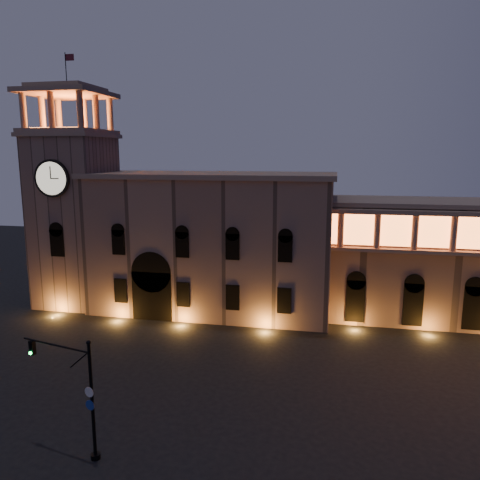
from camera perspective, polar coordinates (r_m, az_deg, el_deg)
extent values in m
plane|color=black|center=(42.37, -8.53, -17.69)|extent=(160.00, 160.00, 0.00)
cube|color=#876558|center=(60.09, -3.40, -0.52)|extent=(30.00, 12.00, 17.00)
cube|color=gray|center=(59.06, -3.49, 7.89)|extent=(30.80, 12.80, 0.60)
cube|color=black|center=(58.29, -10.47, -6.60)|extent=(5.00, 1.40, 6.00)
cylinder|color=black|center=(57.50, -10.57, -3.74)|extent=(5.00, 1.40, 5.00)
cube|color=orange|center=(58.18, -10.53, -6.84)|extent=(4.20, 0.20, 5.00)
cube|color=#876558|center=(65.98, -19.39, 2.08)|extent=(9.00, 9.00, 22.00)
cube|color=gray|center=(65.42, -20.00, 11.87)|extent=(9.80, 9.80, 0.50)
cylinder|color=black|center=(61.48, -21.96, 6.98)|extent=(4.60, 0.35, 4.60)
cylinder|color=beige|center=(61.37, -22.04, 6.97)|extent=(4.00, 0.12, 4.00)
cube|color=gray|center=(65.44, -20.02, 12.31)|extent=(9.40, 9.40, 0.50)
cube|color=orange|center=(65.46, -20.04, 12.57)|extent=(6.80, 6.80, 0.15)
cylinder|color=gray|center=(64.51, -24.93, 14.11)|extent=(0.76, 0.76, 4.20)
cylinder|color=gray|center=(62.38, -22.03, 14.48)|extent=(0.76, 0.76, 4.20)
cylinder|color=gray|center=(60.41, -18.91, 14.83)|extent=(0.76, 0.76, 4.20)
cylinder|color=gray|center=(70.80, -21.21, 13.95)|extent=(0.76, 0.76, 4.20)
cylinder|color=gray|center=(68.86, -18.46, 14.24)|extent=(0.76, 0.76, 4.20)
cylinder|color=gray|center=(67.08, -15.55, 14.50)|extent=(0.76, 0.76, 4.20)
cylinder|color=gray|center=(67.62, -22.98, 14.04)|extent=(0.76, 0.76, 4.20)
cylinder|color=gray|center=(63.72, -17.14, 14.66)|extent=(0.76, 0.76, 4.20)
cube|color=gray|center=(65.82, -20.29, 16.44)|extent=(9.80, 9.80, 0.60)
cube|color=gray|center=(65.90, -20.32, 16.95)|extent=(7.50, 7.50, 0.60)
cylinder|color=black|center=(66.22, -20.46, 18.93)|extent=(0.10, 0.10, 4.00)
plane|color=#511723|center=(66.16, -20.07, 20.19)|extent=(1.20, 0.00, 1.20)
cylinder|color=gray|center=(54.16, 12.17, 1.28)|extent=(0.70, 0.70, 4.00)
cylinder|color=gray|center=(54.37, 16.39, 1.12)|extent=(0.70, 0.70, 4.00)
cylinder|color=gray|center=(54.86, 20.55, 0.96)|extent=(0.70, 0.70, 4.00)
cylinder|color=gray|center=(55.64, 24.62, 0.80)|extent=(0.70, 0.70, 4.00)
cylinder|color=black|center=(33.46, -17.56, -18.38)|extent=(0.23, 0.23, 8.04)
cylinder|color=black|center=(35.44, -17.19, -23.86)|extent=(0.64, 0.64, 0.34)
sphere|color=black|center=(31.71, -17.98, -11.80)|extent=(0.32, 0.32, 0.32)
cylinder|color=black|center=(33.88, -21.57, -11.83)|extent=(5.62, 1.46, 0.14)
cube|color=black|center=(35.62, -23.99, -11.90)|extent=(0.41, 0.39, 0.98)
cylinder|color=#0CE53F|center=(35.63, -24.18, -12.46)|extent=(0.22, 0.14, 0.21)
cylinder|color=silver|center=(33.02, -17.92, -17.23)|extent=(0.68, 0.20, 0.69)
cylinder|color=navy|center=(33.45, -17.82, -18.63)|extent=(0.68, 0.20, 0.69)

